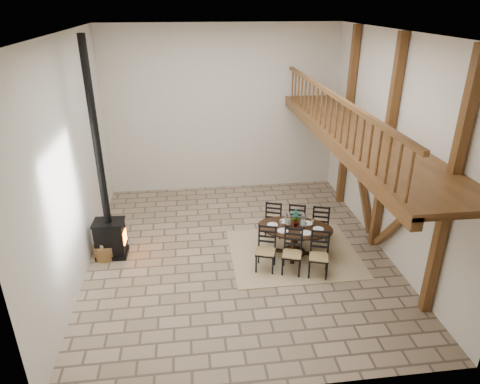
{
  "coord_description": "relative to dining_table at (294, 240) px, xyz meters",
  "views": [
    {
      "loc": [
        -1.08,
        -8.72,
        5.6
      ],
      "look_at": [
        0.08,
        0.4,
        1.42
      ],
      "focal_mm": 32.0,
      "sensor_mm": 36.0,
      "label": 1
    }
  ],
  "objects": [
    {
      "name": "ground",
      "position": [
        -1.3,
        0.21,
        -0.39
      ],
      "size": [
        8.0,
        8.0,
        0.0
      ],
      "primitive_type": "plane",
      "color": "gray",
      "rests_on": "ground"
    },
    {
      "name": "log_stack",
      "position": [
        -4.42,
        0.85,
        -0.29
      ],
      "size": [
        0.38,
        0.39,
        0.2
      ],
      "rotation": [
        0.0,
        0.0,
        -0.42
      ],
      "color": "tan",
      "rests_on": "ground"
    },
    {
      "name": "room_shell",
      "position": [
        -0.11,
        0.21,
        2.63
      ],
      "size": [
        7.02,
        8.02,
        5.01
      ],
      "color": "beige",
      "rests_on": "ground"
    },
    {
      "name": "log_basket",
      "position": [
        -4.45,
        0.41,
        -0.2
      ],
      "size": [
        0.53,
        0.53,
        0.44
      ],
      "rotation": [
        0.0,
        0.0,
        -0.3
      ],
      "color": "brown",
      "rests_on": "ground"
    },
    {
      "name": "rug",
      "position": [
        -0.0,
        -0.0,
        -0.38
      ],
      "size": [
        3.0,
        2.5,
        0.02
      ],
      "primitive_type": "cube",
      "color": "tan",
      "rests_on": "ground"
    },
    {
      "name": "wood_stove",
      "position": [
        -4.31,
        0.48,
        0.72
      ],
      "size": [
        0.73,
        0.57,
        5.0
      ],
      "rotation": [
        0.0,
        0.0,
        -0.04
      ],
      "color": "black",
      "rests_on": "ground"
    },
    {
      "name": "dining_table",
      "position": [
        0.0,
        0.0,
        0.0
      ],
      "size": [
        2.12,
        2.36,
        1.13
      ],
      "rotation": [
        0.0,
        0.0,
        -0.32
      ],
      "color": "black",
      "rests_on": "ground"
    }
  ]
}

